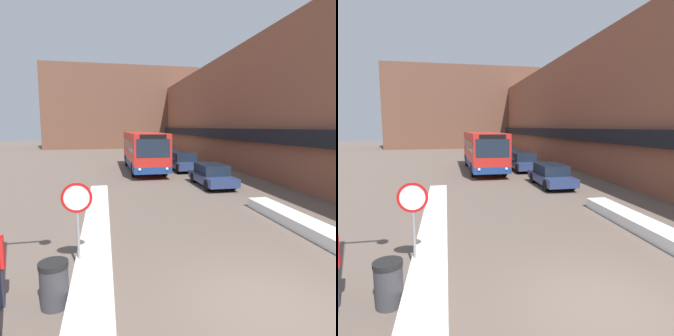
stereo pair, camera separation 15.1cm
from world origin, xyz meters
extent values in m
plane|color=#66564C|center=(0.00, 0.00, 0.00)|extent=(160.00, 160.00, 0.00)
cube|color=brown|center=(10.00, 24.00, 5.07)|extent=(5.00, 60.00, 10.15)
cube|color=black|center=(7.25, 24.00, 3.05)|extent=(0.50, 60.00, 0.90)
cube|color=brown|center=(0.00, 49.56, 6.89)|extent=(26.00, 8.00, 13.78)
cube|color=silver|center=(-3.60, 3.44, 0.16)|extent=(0.90, 17.39, 0.31)
cube|color=red|center=(-0.06, 19.74, 1.82)|extent=(2.59, 10.27, 2.72)
cube|color=navy|center=(-0.06, 19.74, 0.70)|extent=(2.61, 10.29, 0.48)
cube|color=#192333|center=(-0.06, 19.74, 2.20)|extent=(2.61, 9.45, 0.75)
cube|color=#192333|center=(-0.06, 14.60, 2.23)|extent=(2.28, 0.03, 1.22)
cube|color=black|center=(-0.06, 14.60, 3.00)|extent=(1.81, 0.03, 0.28)
sphere|color=#F2EAC6|center=(-0.99, 14.59, 0.81)|extent=(0.20, 0.20, 0.20)
sphere|color=#F2EAC6|center=(0.87, 14.59, 0.81)|extent=(0.20, 0.20, 0.20)
cylinder|color=black|center=(-1.23, 16.56, 0.54)|extent=(0.28, 1.08, 1.08)
cylinder|color=black|center=(1.11, 16.56, 0.54)|extent=(0.28, 1.08, 1.08)
cylinder|color=black|center=(-1.23, 22.93, 0.54)|extent=(0.28, 1.08, 1.08)
cylinder|color=black|center=(1.11, 22.93, 0.54)|extent=(0.28, 1.08, 1.08)
cube|color=navy|center=(3.20, 12.17, 0.51)|extent=(1.76, 4.42, 0.48)
cube|color=#192333|center=(3.20, 12.28, 1.06)|extent=(1.55, 2.43, 0.61)
cylinder|color=black|center=(4.00, 10.80, 0.33)|extent=(0.20, 0.67, 0.67)
cylinder|color=black|center=(2.40, 10.80, 0.33)|extent=(0.20, 0.67, 0.67)
cylinder|color=black|center=(4.00, 13.54, 0.33)|extent=(0.20, 0.67, 0.67)
cylinder|color=black|center=(2.40, 13.54, 0.33)|extent=(0.20, 0.67, 0.67)
cube|color=navy|center=(3.20, 18.90, 0.55)|extent=(1.86, 4.31, 0.57)
cube|color=#192333|center=(3.20, 19.01, 1.17)|extent=(1.63, 2.37, 0.68)
cylinder|color=black|center=(4.05, 17.56, 0.33)|extent=(0.20, 0.67, 0.67)
cylinder|color=black|center=(2.35, 17.56, 0.33)|extent=(0.20, 0.67, 0.67)
cylinder|color=black|center=(4.05, 20.24, 0.33)|extent=(0.20, 0.67, 0.67)
cylinder|color=black|center=(2.35, 20.24, 0.33)|extent=(0.20, 0.67, 0.67)
cube|color=black|center=(3.20, 25.18, 0.53)|extent=(1.76, 4.74, 0.53)
cube|color=#192333|center=(3.20, 25.30, 1.12)|extent=(1.55, 2.61, 0.65)
cylinder|color=black|center=(4.00, 23.71, 0.33)|extent=(0.20, 0.67, 0.67)
cylinder|color=black|center=(2.40, 23.71, 0.33)|extent=(0.20, 0.67, 0.67)
cylinder|color=black|center=(4.00, 26.65, 0.33)|extent=(0.20, 0.67, 0.67)
cylinder|color=black|center=(2.40, 26.65, 0.33)|extent=(0.20, 0.67, 0.67)
cylinder|color=gray|center=(-3.96, 2.45, 1.14)|extent=(0.07, 0.07, 2.27)
cylinder|color=red|center=(-3.96, 2.43, 1.89)|extent=(0.76, 0.03, 0.76)
cylinder|color=white|center=(-3.96, 2.42, 1.89)|extent=(0.62, 0.01, 0.62)
cylinder|color=#38383D|center=(-4.33, 0.92, 0.42)|extent=(0.56, 0.56, 0.85)
cylinder|color=black|center=(-4.33, 0.92, 0.90)|extent=(0.59, 0.59, 0.10)
camera|label=1|loc=(-3.25, -5.11, 3.63)|focal=32.00mm
camera|label=2|loc=(-3.11, -5.14, 3.63)|focal=32.00mm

